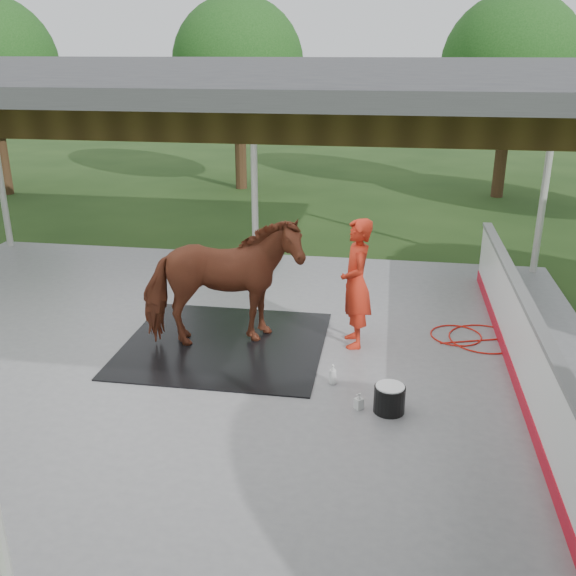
# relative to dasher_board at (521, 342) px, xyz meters

# --- Properties ---
(ground) EXTENTS (100.00, 100.00, 0.00)m
(ground) POSITION_rel_dasher_board_xyz_m (-4.60, 0.00, -0.59)
(ground) COLOR #1E3814
(concrete_slab) EXTENTS (12.00, 10.00, 0.05)m
(concrete_slab) POSITION_rel_dasher_board_xyz_m (-4.60, 0.00, -0.57)
(concrete_slab) COLOR slate
(concrete_slab) RESTS_ON ground
(pavilion_structure) EXTENTS (12.60, 10.60, 4.05)m
(pavilion_structure) POSITION_rel_dasher_board_xyz_m (-4.60, -0.00, 3.37)
(pavilion_structure) COLOR beige
(pavilion_structure) RESTS_ON ground
(dasher_board) EXTENTS (0.16, 8.00, 1.15)m
(dasher_board) POSITION_rel_dasher_board_xyz_m (0.00, 0.00, 0.00)
(dasher_board) COLOR red
(dasher_board) RESTS_ON concrete_slab
(tree_belt) EXTENTS (28.00, 28.00, 5.80)m
(tree_belt) POSITION_rel_dasher_board_xyz_m (-4.30, 0.90, 3.20)
(tree_belt) COLOR #382314
(tree_belt) RESTS_ON ground
(rubber_mat) EXTENTS (2.98, 2.79, 0.02)m
(rubber_mat) POSITION_rel_dasher_board_xyz_m (-4.19, 0.41, -0.53)
(rubber_mat) COLOR black
(rubber_mat) RESTS_ON concrete_slab
(horse) EXTENTS (2.52, 1.78, 1.94)m
(horse) POSITION_rel_dasher_board_xyz_m (-4.19, 0.41, 0.45)
(horse) COLOR brown
(horse) RESTS_ON rubber_mat
(handler) EXTENTS (0.60, 0.79, 1.95)m
(handler) POSITION_rel_dasher_board_xyz_m (-2.25, 0.76, 0.43)
(handler) COLOR red
(handler) RESTS_ON concrete_slab
(wash_bucket) EXTENTS (0.39, 0.39, 0.36)m
(wash_bucket) POSITION_rel_dasher_board_xyz_m (-1.70, -1.12, -0.36)
(wash_bucket) COLOR black
(wash_bucket) RESTS_ON concrete_slab
(soap_bottle_a) EXTENTS (0.14, 0.14, 0.28)m
(soap_bottle_a) POSITION_rel_dasher_board_xyz_m (-2.45, -0.53, -0.40)
(soap_bottle_a) COLOR silver
(soap_bottle_a) RESTS_ON concrete_slab
(soap_bottle_b) EXTENTS (0.14, 0.14, 0.21)m
(soap_bottle_b) POSITION_rel_dasher_board_xyz_m (-2.08, -1.12, -0.44)
(soap_bottle_b) COLOR #338CD8
(soap_bottle_b) RESTS_ON concrete_slab
(hose_coil) EXTENTS (1.47, 1.07, 0.02)m
(hose_coil) POSITION_rel_dasher_board_xyz_m (-0.42, 1.25, -0.53)
(hose_coil) COLOR red
(hose_coil) RESTS_ON concrete_slab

